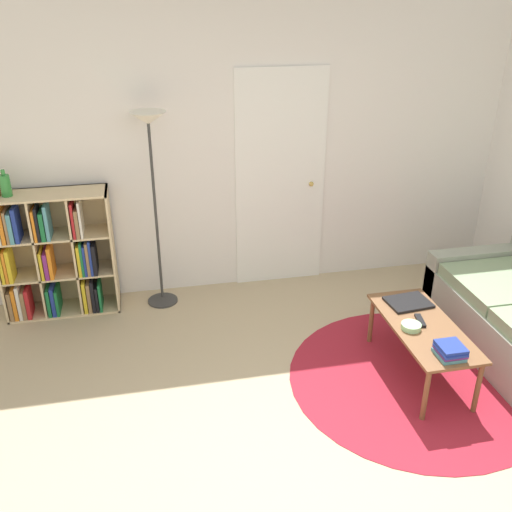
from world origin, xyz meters
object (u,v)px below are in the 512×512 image
at_px(bowl, 411,326).
at_px(bottle_middle, 5,185).
at_px(coffee_table, 423,331).
at_px(floor_lamp, 150,148).
at_px(laptop, 408,302).
at_px(bookshelf, 53,257).

relative_size(bowl, bottle_middle, 0.65).
bearing_deg(coffee_table, floor_lamp, 140.89).
bearing_deg(bowl, bottle_middle, 151.89).
height_order(floor_lamp, laptop, floor_lamp).
xyz_separation_m(bookshelf, bottle_middle, (-0.26, -0.01, 0.66)).
bearing_deg(floor_lamp, bottle_middle, 178.42).
bearing_deg(laptop, floor_lamp, 147.65).
height_order(bookshelf, laptop, bookshelf).
relative_size(bookshelf, laptop, 3.20).
relative_size(coffee_table, bottle_middle, 4.66).
relative_size(floor_lamp, bowl, 12.16).
distance_m(floor_lamp, laptop, 2.38).
relative_size(coffee_table, laptop, 2.97).
bearing_deg(bottle_middle, bowl, -28.11).
relative_size(floor_lamp, laptop, 5.04).
xyz_separation_m(bookshelf, bowl, (2.58, -1.52, -0.08)).
bearing_deg(coffee_table, bottle_middle, 153.19).
distance_m(floor_lamp, coffee_table, 2.54).
distance_m(coffee_table, laptop, 0.31).
height_order(coffee_table, bowl, bowl).
xyz_separation_m(coffee_table, bottle_middle, (-2.95, 1.49, 0.81)).
xyz_separation_m(floor_lamp, bowl, (1.68, -1.49, -0.99)).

